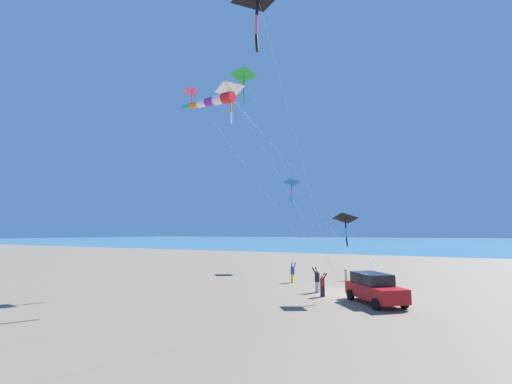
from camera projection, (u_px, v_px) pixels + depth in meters
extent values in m
plane|color=#756654|center=(350.00, 294.00, 23.66)|extent=(600.00, 600.00, 0.00)
cube|color=teal|center=(409.00, 241.00, 170.07)|extent=(240.00, 600.00, 0.01)
cube|color=red|center=(375.00, 292.00, 20.30)|extent=(4.50, 4.15, 0.84)
cube|color=black|center=(372.00, 278.00, 20.73)|extent=(3.03, 2.89, 0.68)
cylinder|color=black|center=(404.00, 303.00, 19.03)|extent=(0.65, 0.59, 0.66)
cylinder|color=black|center=(376.00, 304.00, 18.63)|extent=(0.65, 0.59, 0.66)
cylinder|color=black|center=(375.00, 294.00, 21.86)|extent=(0.65, 0.59, 0.66)
cylinder|color=black|center=(350.00, 295.00, 21.46)|extent=(0.65, 0.59, 0.66)
cube|color=green|center=(395.00, 294.00, 22.62)|extent=(0.60, 0.40, 0.36)
cube|color=white|center=(395.00, 291.00, 22.64)|extent=(0.62, 0.42, 0.06)
cube|color=silver|center=(317.00, 287.00, 24.17)|extent=(0.27, 0.34, 0.78)
cylinder|color=#232328|center=(317.00, 277.00, 24.26)|extent=(0.48, 0.48, 0.64)
sphere|color=tan|center=(317.00, 271.00, 24.31)|extent=(0.24, 0.24, 0.24)
cylinder|color=#232328|center=(314.00, 271.00, 24.35)|extent=(0.26, 0.39, 0.49)
cylinder|color=#232328|center=(317.00, 270.00, 24.54)|extent=(0.26, 0.39, 0.49)
cube|color=gold|center=(346.00, 278.00, 29.81)|extent=(0.14, 0.21, 0.49)
cylinder|color=silver|center=(346.00, 273.00, 29.87)|extent=(0.28, 0.28, 0.40)
sphere|color=brown|center=(346.00, 270.00, 29.90)|extent=(0.15, 0.15, 0.15)
cylinder|color=silver|center=(344.00, 270.00, 29.90)|extent=(0.12, 0.25, 0.31)
cylinder|color=silver|center=(345.00, 270.00, 30.04)|extent=(0.12, 0.25, 0.31)
cube|color=#232328|center=(323.00, 292.00, 22.52)|extent=(0.28, 0.29, 0.69)
cylinder|color=#B72833|center=(322.00, 282.00, 22.60)|extent=(0.44, 0.44, 0.57)
sphere|color=tan|center=(322.00, 277.00, 22.64)|extent=(0.21, 0.21, 0.21)
cylinder|color=#B72833|center=(323.00, 276.00, 22.82)|extent=(0.29, 0.31, 0.43)
cylinder|color=#B72833|center=(325.00, 276.00, 22.55)|extent=(0.29, 0.31, 0.43)
cube|color=gold|center=(293.00, 278.00, 28.89)|extent=(0.31, 0.18, 0.74)
cylinder|color=#335199|center=(293.00, 271.00, 28.98)|extent=(0.38, 0.38, 0.61)
sphere|color=beige|center=(292.00, 266.00, 29.03)|extent=(0.23, 0.23, 0.23)
cylinder|color=#335199|center=(292.00, 265.00, 29.25)|extent=(0.38, 0.13, 0.47)
cylinder|color=#335199|center=(295.00, 265.00, 29.08)|extent=(0.38, 0.13, 0.47)
cylinder|color=black|center=(257.00, 7.00, 15.22)|extent=(0.22, 0.24, 0.91)
cylinder|color=#EF4C93|center=(257.00, 25.00, 15.16)|extent=(0.29, 0.26, 0.91)
cylinder|color=black|center=(257.00, 43.00, 15.04)|extent=(0.29, 0.29, 0.92)
cylinder|color=white|center=(304.00, 170.00, 17.21)|extent=(7.47, 1.86, 15.45)
pyramid|color=green|center=(243.00, 75.00, 31.69)|extent=(2.15, 2.31, 0.90)
cylinder|color=black|center=(243.00, 75.00, 31.62)|extent=(1.23, 0.92, 0.99)
cylinder|color=green|center=(244.00, 81.00, 31.52)|extent=(0.19, 0.26, 0.91)
cylinder|color=blue|center=(244.00, 89.00, 31.33)|extent=(0.26, 0.22, 0.90)
cylinder|color=green|center=(244.00, 97.00, 31.18)|extent=(0.24, 0.25, 0.90)
cylinder|color=white|center=(290.00, 177.00, 31.61)|extent=(6.36, 7.13, 19.64)
pyramid|color=blue|center=(292.00, 182.00, 40.86)|extent=(1.27, 1.88, 0.74)
cylinder|color=black|center=(292.00, 182.00, 40.81)|extent=(1.43, 0.14, 0.78)
cylinder|color=blue|center=(292.00, 186.00, 40.71)|extent=(0.23, 0.17, 0.82)
cylinder|color=#EF4C93|center=(291.00, 192.00, 40.60)|extent=(0.16, 0.23, 0.82)
cylinder|color=blue|center=(291.00, 199.00, 40.52)|extent=(0.17, 0.21, 0.81)
cylinder|color=white|center=(327.00, 224.00, 34.51)|extent=(7.39, 10.56, 10.70)
cylinder|color=red|center=(228.00, 98.00, 20.51)|extent=(0.81, 0.88, 0.75)
cylinder|color=white|center=(219.00, 100.00, 20.93)|extent=(0.73, 0.87, 0.68)
cylinder|color=purple|center=(211.00, 102.00, 21.36)|extent=(0.66, 0.85, 0.60)
cylinder|color=white|center=(202.00, 103.00, 21.78)|extent=(0.58, 0.83, 0.52)
cylinder|color=orange|center=(195.00, 105.00, 22.21)|extent=(0.50, 0.82, 0.44)
cylinder|color=#1EB7C6|center=(187.00, 107.00, 22.64)|extent=(0.42, 0.80, 0.37)
cylinder|color=white|center=(323.00, 203.00, 21.02)|extent=(8.01, 9.01, 12.73)
pyramid|color=#EF4C93|center=(192.00, 91.00, 30.30)|extent=(1.30, 1.61, 0.49)
cylinder|color=black|center=(191.00, 91.00, 30.27)|extent=(1.12, 0.40, 0.49)
cylinder|color=#EF4C93|center=(191.00, 95.00, 30.22)|extent=(0.15, 0.19, 0.64)
cylinder|color=red|center=(192.00, 102.00, 30.13)|extent=(0.14, 0.19, 0.64)
cylinder|color=#EF4C93|center=(192.00, 108.00, 30.03)|extent=(0.20, 0.19, 0.64)
cylinder|color=white|center=(256.00, 179.00, 26.48)|extent=(0.58, 13.22, 17.53)
pyramid|color=white|center=(230.00, 88.00, 24.91)|extent=(1.31, 1.97, 0.66)
cylinder|color=black|center=(230.00, 89.00, 24.86)|extent=(1.64, 0.06, 0.63)
cylinder|color=white|center=(230.00, 96.00, 24.77)|extent=(0.18, 0.22, 0.88)
cylinder|color=orange|center=(231.00, 107.00, 24.63)|extent=(0.16, 0.24, 0.89)
cylinder|color=white|center=(231.00, 118.00, 24.52)|extent=(0.20, 0.18, 0.88)
cylinder|color=white|center=(286.00, 188.00, 23.45)|extent=(2.97, 7.90, 15.29)
pyramid|color=black|center=(346.00, 217.00, 22.41)|extent=(1.06, 1.50, 0.65)
cylinder|color=black|center=(345.00, 218.00, 22.36)|extent=(1.01, 0.21, 0.74)
cylinder|color=black|center=(346.00, 224.00, 22.33)|extent=(0.14, 0.11, 0.63)
cylinder|color=#1EB7C6|center=(346.00, 233.00, 22.27)|extent=(0.13, 0.14, 0.62)
cylinder|color=black|center=(347.00, 242.00, 22.18)|extent=(0.15, 0.17, 0.63)
cylinder|color=white|center=(367.00, 257.00, 22.89)|extent=(3.10, 2.24, 5.36)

